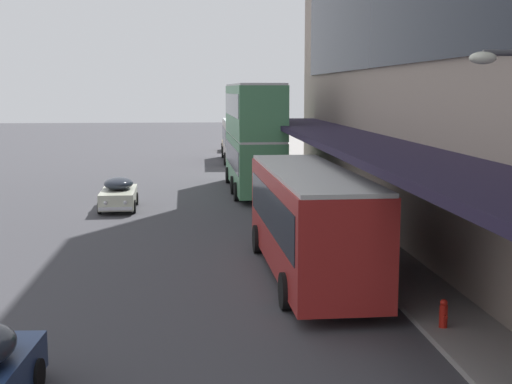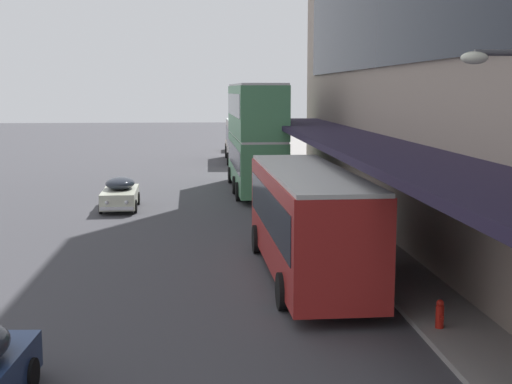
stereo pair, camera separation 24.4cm
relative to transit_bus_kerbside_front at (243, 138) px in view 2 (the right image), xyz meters
The scene contains 6 objects.
transit_bus_kerbside_front is the anchor object (origin of this frame).
transit_bus_kerbside_rear 17.33m from the transit_bus_kerbside_front, 90.99° to the right, with size 2.84×11.42×6.13m.
transit_bus_kerbside_far 36.28m from the transit_bus_kerbside_front, 90.18° to the right, with size 2.91×10.43×3.36m.
sedan_trailing_mid 10.13m from the transit_bus_kerbside_front, 91.26° to the left, with size 1.90×4.32×1.54m.
sedan_far_back 24.00m from the transit_bus_kerbside_front, 107.90° to the right, with size 1.86×4.34×1.55m.
fire_hydrant 41.80m from the transit_bus_kerbside_front, 86.87° to the right, with size 0.20×0.40×0.70m.
Camera 2 is at (0.86, -8.13, 5.80)m, focal length 50.00 mm.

